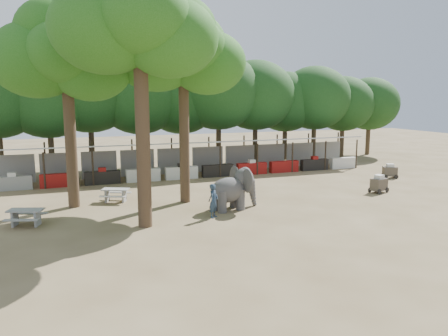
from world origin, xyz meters
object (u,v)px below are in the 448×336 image
object	(u,v)px
elephant	(234,189)
picnic_table_far	(116,193)
cart_front	(379,184)
handler	(214,201)
cart_back	(390,171)
yard_tree_left	(63,53)
yard_tree_back	(180,48)
yard_tree_center	(135,21)
picnic_table_near	(26,215)

from	to	relation	value
elephant	picnic_table_far	world-z (taller)	elephant
elephant	cart_front	world-z (taller)	elephant
handler	cart_back	distance (m)	16.70
cart_back	cart_front	bearing A→B (deg)	-114.48
yard_tree_left	picnic_table_far	distance (m)	8.08
yard_tree_left	yard_tree_back	size ratio (longest dim) A/B	0.97
yard_tree_left	picnic_table_far	xyz separation A→B (m)	(2.40, 0.21, -7.71)
handler	cart_front	world-z (taller)	handler
yard_tree_center	picnic_table_far	bearing A→B (deg)	96.53
picnic_table_far	picnic_table_near	bearing A→B (deg)	-118.58
picnic_table_near	yard_tree_back	bearing A→B (deg)	33.42
picnic_table_far	yard_tree_left	bearing A→B (deg)	-150.90
picnic_table_near	picnic_table_far	distance (m)	5.62
yard_tree_back	picnic_table_near	distance (m)	11.59
elephant	handler	size ratio (longest dim) A/B	1.75
yard_tree_center	handler	xyz separation A→B (m)	(3.60, 0.14, -8.36)
yard_tree_left	elephant	size ratio (longest dim) A/B	3.70
yard_tree_left	picnic_table_near	bearing A→B (deg)	-122.77
yard_tree_left	cart_back	bearing A→B (deg)	1.98
elephant	cart_back	world-z (taller)	elephant
picnic_table_far	cart_back	bearing A→B (deg)	25.63
cart_back	picnic_table_near	bearing A→B (deg)	-147.77
picnic_table_far	cart_front	world-z (taller)	cart_front
elephant	picnic_table_near	world-z (taller)	elephant
yard_tree_left	cart_front	world-z (taller)	yard_tree_left
yard_tree_back	elephant	world-z (taller)	yard_tree_back
handler	cart_back	xyz separation A→B (m)	(15.71, 5.63, -0.33)
handler	picnic_table_far	xyz separation A→B (m)	(-4.20, 5.08, -0.36)
picnic_table_near	cart_back	size ratio (longest dim) A/B	1.52
picnic_table_near	cart_front	distance (m)	20.24
handler	yard_tree_center	bearing A→B (deg)	133.78
handler	cart_front	xyz separation A→B (m)	(11.58, 1.84, -0.29)
yard_tree_left	yard_tree_center	size ratio (longest dim) A/B	0.92
picnic_table_near	yard_tree_left	bearing A→B (deg)	75.40
yard_tree_back	picnic_table_far	world-z (taller)	yard_tree_back
yard_tree_left	picnic_table_near	xyz separation A→B (m)	(-2.06, -3.20, -7.69)
picnic_table_near	cart_front	size ratio (longest dim) A/B	1.45
yard_tree_left	yard_tree_center	xyz separation A→B (m)	(3.00, -5.00, 1.01)
handler	picnic_table_near	size ratio (longest dim) A/B	0.88
yard_tree_center	picnic_table_near	xyz separation A→B (m)	(-5.06, 1.80, -8.70)
yard_tree_left	yard_tree_center	bearing A→B (deg)	-59.04
picnic_table_far	handler	bearing A→B (deg)	-26.37
yard_tree_center	picnic_table_far	xyz separation A→B (m)	(-0.60, 5.21, -8.72)
yard_tree_left	cart_front	size ratio (longest dim) A/B	8.31
picnic_table_far	cart_front	size ratio (longest dim) A/B	1.45
cart_front	yard_tree_center	bearing A→B (deg)	169.85
cart_back	handler	bearing A→B (deg)	-137.30
yard_tree_left	cart_back	size ratio (longest dim) A/B	8.69
yard_tree_center	handler	size ratio (longest dim) A/B	7.08
picnic_table_far	elephant	bearing A→B (deg)	-10.04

